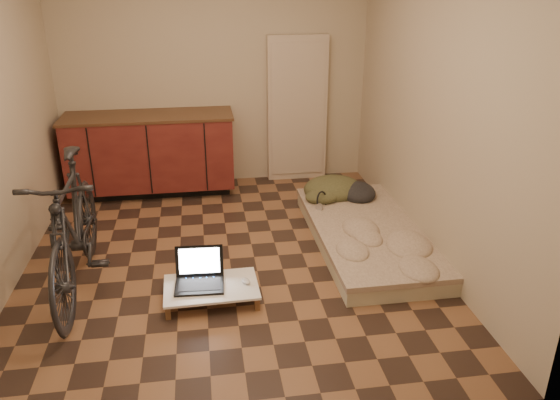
{
  "coord_description": "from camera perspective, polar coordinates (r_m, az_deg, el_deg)",
  "views": [
    {
      "loc": [
        -0.19,
        -4.27,
        2.37
      ],
      "look_at": [
        0.45,
        -0.03,
        0.55
      ],
      "focal_mm": 35.0,
      "sensor_mm": 36.0,
      "label": 1
    }
  ],
  "objects": [
    {
      "name": "room_shell",
      "position": [
        4.41,
        -5.9,
        8.8
      ],
      "size": [
        3.5,
        4.0,
        2.6
      ],
      "color": "brown",
      "rests_on": "ground"
    },
    {
      "name": "cabinets",
      "position": [
        6.3,
        -13.3,
        4.76
      ],
      "size": [
        1.84,
        0.62,
        0.91
      ],
      "color": "black",
      "rests_on": "ground"
    },
    {
      "name": "appliance_panel",
      "position": [
        6.5,
        1.8,
        9.44
      ],
      "size": [
        0.7,
        0.1,
        1.7
      ],
      "primitive_type": "cube",
      "color": "beige",
      "rests_on": "ground"
    },
    {
      "name": "bicycle",
      "position": [
        4.46,
        -20.88,
        -2.09
      ],
      "size": [
        0.58,
        1.86,
        1.19
      ],
      "primitive_type": "imported",
      "rotation": [
        0.0,
        0.0,
        0.02
      ],
      "color": "black",
      "rests_on": "ground"
    },
    {
      "name": "futon",
      "position": [
        5.17,
        9.16,
        -3.56
      ],
      "size": [
        0.98,
        2.04,
        0.17
      ],
      "rotation": [
        0.0,
        0.0,
        0.01
      ],
      "color": "#BEB798",
      "rests_on": "ground"
    },
    {
      "name": "clothing_pile",
      "position": [
        5.75,
        6.25,
        1.82
      ],
      "size": [
        0.67,
        0.56,
        0.26
      ],
      "primitive_type": null,
      "rotation": [
        0.0,
        0.0,
        0.01
      ],
      "color": "#3F4025",
      "rests_on": "futon"
    },
    {
      "name": "headphones",
      "position": [
        5.46,
        4.4,
        0.02
      ],
      "size": [
        0.29,
        0.29,
        0.14
      ],
      "primitive_type": null,
      "rotation": [
        0.0,
        0.0,
        0.85
      ],
      "color": "black",
      "rests_on": "futon"
    },
    {
      "name": "lap_desk",
      "position": [
        4.3,
        -7.2,
        -9.06
      ],
      "size": [
        0.73,
        0.48,
        0.12
      ],
      "rotation": [
        0.0,
        0.0,
        0.02
      ],
      "color": "brown",
      "rests_on": "ground"
    },
    {
      "name": "laptop",
      "position": [
        4.31,
        -8.41,
        -7.98
      ],
      "size": [
        0.39,
        0.35,
        0.26
      ],
      "rotation": [
        0.0,
        0.0,
        -0.05
      ],
      "color": "black",
      "rests_on": "lap_desk"
    },
    {
      "name": "mouse",
      "position": [
        4.29,
        -3.59,
        -8.45
      ],
      "size": [
        0.09,
        0.11,
        0.03
      ],
      "primitive_type": "ellipsoid",
      "rotation": [
        0.0,
        0.0,
        0.35
      ],
      "color": "silver",
      "rests_on": "lap_desk"
    }
  ]
}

